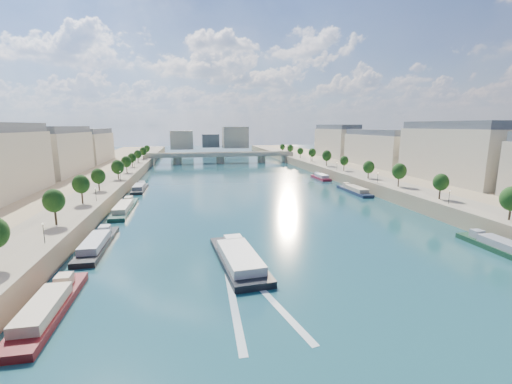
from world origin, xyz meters
name	(u,v)px	position (x,y,z in m)	size (l,w,h in m)	color
ground	(246,192)	(0.00, 100.00, 0.00)	(700.00, 700.00, 0.00)	#0C2535
quay_left	(63,193)	(-72.00, 100.00, 2.50)	(44.00, 520.00, 5.00)	#9E8460
quay_right	(398,182)	(72.00, 100.00, 2.50)	(44.00, 520.00, 5.00)	#9E8460
pave_left	(104,185)	(-57.00, 100.00, 5.05)	(14.00, 520.00, 0.10)	gray
pave_right	(369,177)	(57.00, 100.00, 5.05)	(14.00, 520.00, 0.10)	gray
trees_left	(109,171)	(-55.00, 102.00, 10.48)	(4.80, 268.80, 8.26)	#382B1E
trees_right	(355,163)	(55.00, 110.00, 10.48)	(4.80, 268.80, 8.26)	#382B1E
lamps_left	(110,182)	(-52.50, 90.00, 7.78)	(0.36, 200.36, 4.28)	black
lamps_right	(355,170)	(52.50, 105.00, 7.78)	(0.36, 200.36, 4.28)	black
buildings_left	(35,155)	(-85.00, 112.00, 16.45)	(16.00, 226.00, 23.20)	#C2B295
buildings_right	(409,149)	(85.00, 112.00, 16.45)	(16.00, 226.00, 23.20)	#C2B295
skyline	(214,139)	(3.19, 319.52, 14.66)	(79.00, 42.00, 22.00)	#C2B295
bridge	(220,156)	(0.00, 219.09, 5.08)	(112.00, 12.00, 8.15)	#C1B79E
tour_barge	(239,258)	(-14.16, 24.67, 1.00)	(10.07, 27.49, 3.72)	black
wake	(253,303)	(-14.16, 8.05, 0.02)	(10.74, 26.03, 0.04)	silver
moored_barges_left	(102,238)	(-45.50, 44.52, 0.84)	(5.00, 162.17, 3.60)	#1B1E3C
moored_barges_right	(410,212)	(45.50, 52.77, 0.84)	(5.00, 164.51, 3.60)	black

